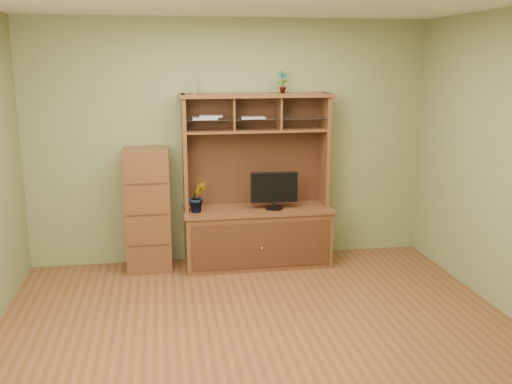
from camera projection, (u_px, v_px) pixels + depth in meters
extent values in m
cube|color=brown|center=(262.00, 336.00, 4.77)|extent=(4.50, 4.00, 0.02)
cube|color=olive|center=(231.00, 142.00, 6.40)|extent=(4.50, 0.02, 2.70)
cube|color=olive|center=(342.00, 266.00, 2.54)|extent=(4.50, 0.02, 2.70)
cube|color=#4D2516|center=(257.00, 237.00, 6.38)|extent=(1.60, 0.55, 0.62)
cube|color=#351C0E|center=(262.00, 245.00, 6.11)|extent=(1.50, 0.01, 0.50)
sphere|color=silver|center=(262.00, 248.00, 6.10)|extent=(0.02, 0.02, 0.02)
cube|color=#4D2516|center=(257.00, 209.00, 6.31)|extent=(1.64, 0.59, 0.03)
cube|color=#4D2516|center=(185.00, 153.00, 6.13)|extent=(0.04, 0.35, 1.25)
cube|color=#4D2516|center=(324.00, 149.00, 6.38)|extent=(0.04, 0.35, 1.25)
cube|color=#351C0E|center=(254.00, 149.00, 6.42)|extent=(1.52, 0.02, 1.25)
cube|color=#4D2516|center=(256.00, 95.00, 6.12)|extent=(1.66, 0.40, 0.04)
cube|color=#4D2516|center=(256.00, 130.00, 6.21)|extent=(1.52, 0.32, 0.02)
cube|color=#4D2516|center=(233.00, 114.00, 6.13)|extent=(0.02, 0.31, 0.35)
cube|color=#4D2516|center=(279.00, 113.00, 6.21)|extent=(0.02, 0.31, 0.35)
cube|color=silver|center=(256.00, 119.00, 6.17)|extent=(1.50, 0.27, 0.01)
cylinder|color=black|center=(274.00, 208.00, 6.27)|extent=(0.20, 0.20, 0.02)
cylinder|color=black|center=(274.00, 204.00, 6.26)|extent=(0.04, 0.04, 0.06)
cube|color=black|center=(274.00, 187.00, 6.22)|extent=(0.52, 0.07, 0.33)
imported|color=#22531C|center=(198.00, 197.00, 6.10)|extent=(0.21, 0.18, 0.34)
imported|color=#265B20|center=(282.00, 82.00, 6.14)|extent=(0.15, 0.12, 0.24)
cylinder|color=silver|center=(194.00, 90.00, 6.00)|extent=(0.05, 0.05, 0.09)
cylinder|color=#967F4B|center=(194.00, 77.00, 5.97)|extent=(0.03, 0.03, 0.16)
cube|color=#A3A3A8|center=(205.00, 118.00, 6.09)|extent=(0.26, 0.20, 0.02)
cube|color=#A3A3A8|center=(211.00, 116.00, 6.09)|extent=(0.26, 0.22, 0.02)
cube|color=#A3A3A8|center=(253.00, 117.00, 6.17)|extent=(0.26, 0.21, 0.02)
cube|color=#4D2516|center=(148.00, 210.00, 6.17)|extent=(0.48, 0.43, 1.34)
cube|color=#351C0E|center=(149.00, 245.00, 6.03)|extent=(0.44, 0.01, 0.02)
cube|color=#351C0E|center=(147.00, 215.00, 5.96)|extent=(0.44, 0.01, 0.01)
cube|color=#351C0E|center=(146.00, 184.00, 5.88)|extent=(0.44, 0.01, 0.02)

